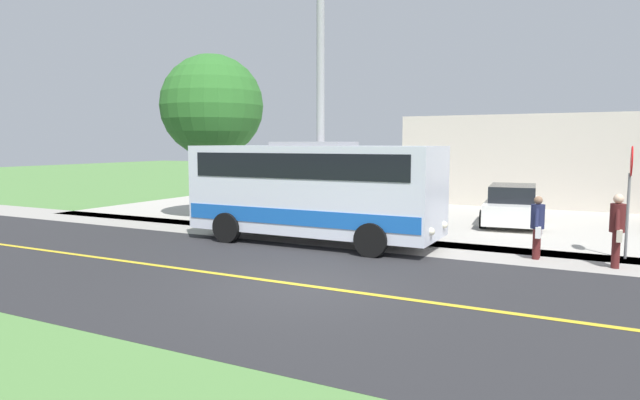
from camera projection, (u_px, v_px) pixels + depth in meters
name	position (u px, v px, depth m)	size (l,w,h in m)	color
ground_plane	(303.00, 286.00, 11.36)	(120.00, 120.00, 0.00)	#548442
road_surface	(303.00, 285.00, 11.36)	(8.00, 100.00, 0.01)	#28282B
sidewalk	(389.00, 244.00, 15.96)	(2.40, 100.00, 0.01)	#9E9991
parking_lot_surface	(527.00, 220.00, 20.97)	(14.00, 36.00, 0.01)	#B2ADA3
road_centre_line	(303.00, 285.00, 11.36)	(0.16, 100.00, 0.00)	gold
shuttle_bus_front	(314.00, 188.00, 16.12)	(2.64, 7.54, 2.99)	silver
pedestrian_with_bags	(617.00, 228.00, 12.91)	(0.72, 0.34, 1.76)	#4C1919
pedestrian_waiting	(538.00, 225.00, 13.93)	(0.72, 0.34, 1.61)	#4C1919
stop_sign	(630.00, 182.00, 13.79)	(0.76, 0.07, 2.88)	slate
street_light_pole	(319.00, 88.00, 16.18)	(1.97, 0.24, 8.32)	#9E9EA3
parked_car_near	(512.00, 206.00, 19.82)	(4.55, 2.34, 1.45)	white
tree_curbside	(212.00, 106.00, 21.13)	(3.96, 3.96, 6.36)	brown
commercial_building	(585.00, 159.00, 27.95)	(10.00, 16.20, 4.26)	beige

